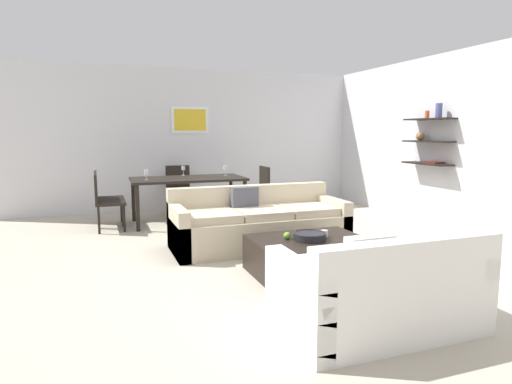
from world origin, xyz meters
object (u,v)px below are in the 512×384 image
at_px(coffee_table, 309,256).
at_px(wine_glass_right_far, 226,168).
at_px(dining_chair_right_far, 259,187).
at_px(wine_glass_head, 183,169).
at_px(dining_chair_left_near, 104,198).
at_px(dining_chair_head, 179,186).
at_px(sofa_beige, 258,225).
at_px(decorative_bowl, 310,236).
at_px(dining_table, 188,182).
at_px(dining_chair_left_far, 104,195).
at_px(loveseat_white, 378,292).
at_px(wine_glass_left_near, 146,173).
at_px(apple_on_coffee_table, 287,236).
at_px(candle_jar, 324,234).

bearing_deg(coffee_table, wine_glass_right_far, 89.98).
height_order(dining_chair_right_far, wine_glass_head, wine_glass_head).
xyz_separation_m(dining_chair_left_near, dining_chair_head, (1.32, 1.08, 0.00)).
distance_m(sofa_beige, decorative_bowl, 1.28).
height_order(sofa_beige, dining_table, sofa_beige).
xyz_separation_m(sofa_beige, coffee_table, (0.13, -1.23, -0.10)).
bearing_deg(wine_glass_head, coffee_table, -79.01).
relative_size(coffee_table, decorative_bowl, 3.47).
relative_size(dining_chair_left_near, wine_glass_right_far, 4.99).
relative_size(coffee_table, dining_chair_left_far, 1.37).
distance_m(dining_chair_left_near, dining_chair_head, 1.71).
height_order(loveseat_white, dining_chair_right_far, dining_chair_right_far).
relative_size(decorative_bowl, wine_glass_left_near, 2.11).
height_order(coffee_table, dining_chair_left_far, dining_chair_left_far).
height_order(apple_on_coffee_table, dining_table, dining_table).
bearing_deg(loveseat_white, dining_chair_head, 96.23).
bearing_deg(dining_chair_right_far, apple_on_coffee_table, -105.16).
distance_m(dining_table, wine_glass_head, 0.44).
distance_m(loveseat_white, wine_glass_right_far, 4.60).
relative_size(loveseat_white, coffee_table, 1.24).
height_order(dining_chair_left_near, wine_glass_right_far, wine_glass_right_far).
bearing_deg(loveseat_white, wine_glass_right_far, 88.75).
xyz_separation_m(loveseat_white, dining_chair_left_far, (-1.90, 4.65, 0.21)).
bearing_deg(dining_chair_left_near, loveseat_white, -65.82).
height_order(sofa_beige, wine_glass_right_far, wine_glass_right_far).
distance_m(sofa_beige, dining_chair_head, 2.80).
xyz_separation_m(decorative_bowl, dining_chair_left_far, (-1.98, 3.34, 0.08)).
xyz_separation_m(dining_chair_right_far, wine_glass_right_far, (-0.64, -0.09, 0.37)).
distance_m(loveseat_white, dining_chair_left_near, 4.65).
distance_m(dining_chair_left_far, wine_glass_left_near, 0.80).
bearing_deg(candle_jar, wine_glass_head, 104.10).
relative_size(dining_chair_left_far, dining_chair_right_far, 1.00).
distance_m(dining_chair_left_far, wine_glass_head, 1.39).
relative_size(dining_table, dining_chair_right_far, 2.08).
xyz_separation_m(sofa_beige, dining_chair_left_near, (-1.88, 1.66, 0.21)).
distance_m(dining_chair_head, wine_glass_right_far, 1.08).
distance_m(sofa_beige, dining_chair_left_far, 2.80).
bearing_deg(decorative_bowl, dining_chair_head, 99.36).
height_order(candle_jar, dining_chair_left_near, dining_chair_left_near).
relative_size(candle_jar, wine_glass_right_far, 0.45).
distance_m(apple_on_coffee_table, dining_chair_head, 3.92).
relative_size(sofa_beige, coffee_table, 1.88).
bearing_deg(wine_glass_left_near, dining_chair_head, 55.36).
xyz_separation_m(dining_chair_left_far, wine_glass_head, (1.32, 0.19, 0.36)).
bearing_deg(coffee_table, wine_glass_head, 100.99).
xyz_separation_m(sofa_beige, dining_table, (-0.55, 1.86, 0.39)).
height_order(dining_table, wine_glass_left_near, wine_glass_left_near).
height_order(sofa_beige, decorative_bowl, sofa_beige).
xyz_separation_m(dining_chair_head, wine_glass_left_near, (-0.68, -0.98, 0.36)).
xyz_separation_m(loveseat_white, wine_glass_right_far, (0.10, 4.56, 0.59)).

